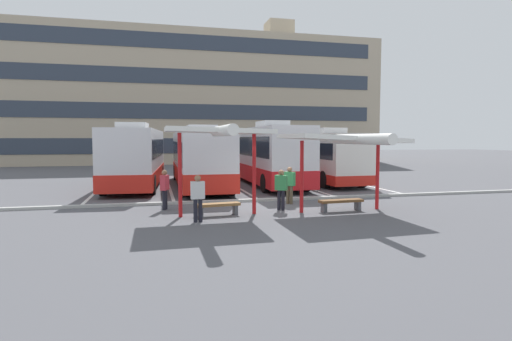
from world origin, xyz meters
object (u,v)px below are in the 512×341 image
waiting_passenger_0 (198,195)px  waiting_passenger_1 (281,187)px  coach_bus_3 (319,157)px  bench_1 (341,202)px  waiting_passenger_2 (165,187)px  coach_bus_0 (136,158)px  waiting_passenger_3 (290,183)px  bench_0 (218,206)px  waiting_shelter_0 (219,133)px  waiting_shelter_1 (344,140)px  coach_bus_2 (266,156)px  coach_bus_1 (199,159)px

waiting_passenger_0 → waiting_passenger_1: size_ratio=1.00×
coach_bus_3 → bench_1: bearing=-108.0°
waiting_passenger_2 → coach_bus_0: bearing=99.3°
coach_bus_0 → waiting_passenger_0: bearing=-78.0°
bench_1 → waiting_passenger_3: waiting_passenger_3 is taller
bench_1 → bench_0: bearing=177.2°
waiting_shelter_0 → waiting_passenger_1: 3.40m
coach_bus_3 → bench_0: size_ratio=6.18×
coach_bus_0 → waiting_passenger_0: 11.62m
waiting_shelter_1 → waiting_passenger_1: (-2.19, 0.97, -1.84)m
coach_bus_3 → coach_bus_2: bearing=-174.6°
coach_bus_1 → coach_bus_3: 7.85m
coach_bus_1 → waiting_shelter_0: size_ratio=2.66×
coach_bus_0 → bench_1: size_ratio=6.13×
coach_bus_1 → bench_1: bearing=-65.5°
bench_0 → waiting_passenger_0: 1.46m
coach_bus_0 → waiting_shelter_1: bearing=-53.2°
coach_bus_2 → coach_bus_3: (3.67, 0.35, -0.14)m
coach_bus_3 → waiting_passenger_3: bearing=-120.0°
bench_0 → coach_bus_3: bearing=51.4°
coach_bus_0 → bench_0: 10.88m
coach_bus_2 → waiting_shelter_0: coach_bus_2 is taller
coach_bus_1 → waiting_passenger_2: size_ratio=7.48×
coach_bus_1 → waiting_shelter_0: 9.83m
waiting_shelter_0 → waiting_passenger_2: (-1.85, 1.99, -2.10)m
waiting_passenger_1 → waiting_passenger_2: bearing=164.8°
coach_bus_2 → waiting_shelter_0: bearing=-113.9°
bench_1 → coach_bus_3: bearing=72.0°
waiting_passenger_2 → coach_bus_2: bearing=52.0°
waiting_passenger_2 → bench_1: bearing=-16.6°
bench_1 → waiting_shelter_1: bearing=-90.0°
waiting_shelter_1 → bench_1: 2.42m
waiting_passenger_3 → waiting_shelter_0: bearing=-147.1°
coach_bus_1 → waiting_passenger_2: bearing=-105.7°
waiting_passenger_3 → waiting_passenger_0: bearing=-144.7°
waiting_passenger_3 → coach_bus_2: bearing=82.2°
bench_1 → waiting_passenger_3: (-1.37, 2.17, 0.58)m
coach_bus_1 → waiting_passenger_1: bearing=-75.9°
coach_bus_0 → waiting_passenger_1: coach_bus_0 is taller
coach_bus_2 → waiting_passenger_1: bearing=-101.6°
waiting_shelter_0 → bench_1: bearing=0.2°
coach_bus_1 → bench_0: size_ratio=7.18×
coach_bus_3 → waiting_passenger_3: size_ratio=6.35×
bench_0 → waiting_passenger_3: bearing=29.9°
waiting_passenger_2 → coach_bus_1: bearing=74.3°
bench_1 → waiting_passenger_3: 2.63m
coach_bus_3 → bench_0: coach_bus_3 is taller
coach_bus_1 → waiting_passenger_2: (-2.17, -7.73, -0.72)m
coach_bus_0 → waiting_passenger_1: size_ratio=6.86×
coach_bus_0 → waiting_shelter_0: (3.26, -10.54, 1.30)m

